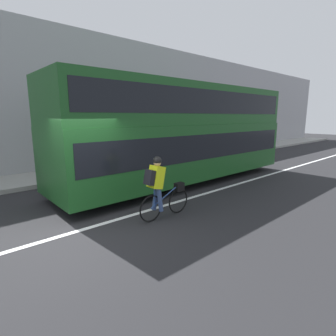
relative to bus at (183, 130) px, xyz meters
The scene contains 6 objects.
ground_plane 5.51m from the bus, 161.03° to the right, with size 80.00×80.00×0.00m, color #232326.
road_center_line 5.51m from the bus, 161.19° to the right, with size 50.00×0.14×0.01m, color silver.
sidewalk_curb 6.56m from the bus, 140.59° to the left, with size 60.00×2.46×0.16m.
building_facade 7.32m from the bus, 132.08° to the left, with size 60.00×0.30×6.52m.
bus is the anchor object (origin of this frame).
cyclist_on_bike 4.04m from the bus, 143.21° to the right, with size 1.60×0.32×1.61m.
Camera 1 is at (-2.27, -5.48, 2.55)m, focal length 28.00 mm.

